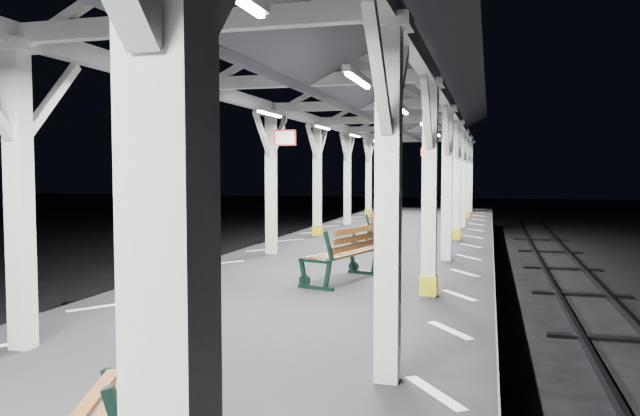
% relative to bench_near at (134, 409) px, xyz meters
% --- Properties ---
extents(ground, '(120.00, 120.00, 0.00)m').
position_rel_bench_near_xyz_m(ground, '(-0.86, 4.39, -1.52)').
color(ground, black).
rests_on(ground, ground).
extents(platform, '(6.00, 50.00, 1.00)m').
position_rel_bench_near_xyz_m(platform, '(-0.86, 4.39, -1.02)').
color(platform, black).
rests_on(platform, ground).
extents(hazard_stripes_left, '(1.00, 48.00, 0.01)m').
position_rel_bench_near_xyz_m(hazard_stripes_left, '(-3.31, 4.39, -0.51)').
color(hazard_stripes_left, silver).
rests_on(hazard_stripes_left, platform).
extents(hazard_stripes_right, '(1.00, 48.00, 0.01)m').
position_rel_bench_near_xyz_m(hazard_stripes_right, '(1.59, 4.39, -0.51)').
color(hazard_stripes_right, silver).
rests_on(hazard_stripes_right, platform).
extents(canopy, '(5.40, 49.00, 4.65)m').
position_rel_bench_near_xyz_m(canopy, '(-0.86, 4.37, 3.04)').
color(canopy, silver).
rests_on(canopy, platform).
extents(bench_near, '(1.22, 1.91, 0.97)m').
position_rel_bench_near_xyz_m(bench_near, '(0.00, 0.00, 0.00)').
color(bench_near, black).
rests_on(bench_near, platform).
extents(bench_mid, '(1.12, 1.92, 0.98)m').
position_rel_bench_near_xyz_m(bench_mid, '(-0.35, 7.28, 0.00)').
color(bench_mid, black).
rests_on(bench_mid, platform).
extents(bench_far, '(0.75, 1.55, 0.81)m').
position_rel_bench_near_xyz_m(bench_far, '(-1.05, 13.55, -0.09)').
color(bench_far, black).
rests_on(bench_far, platform).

